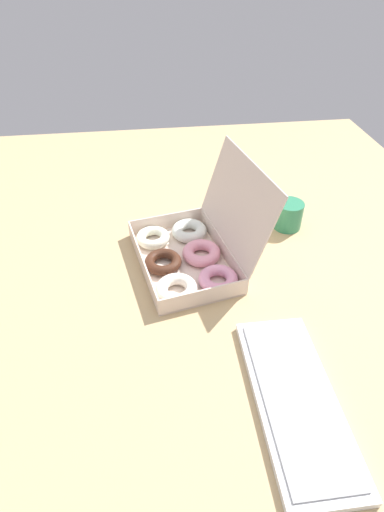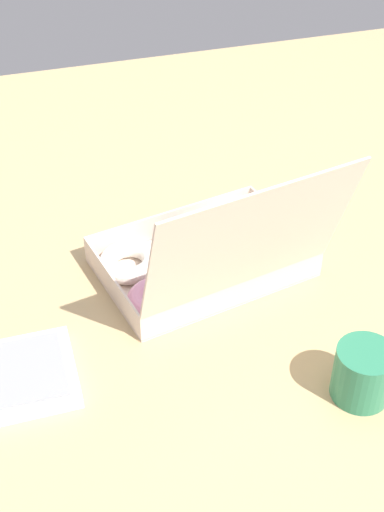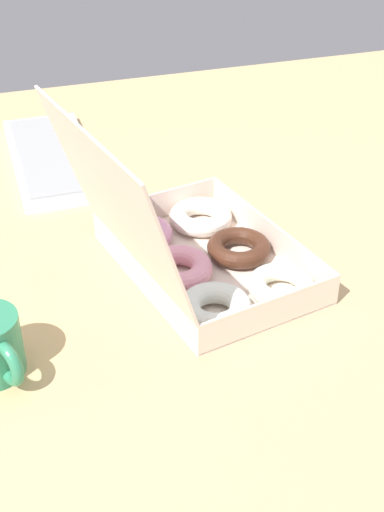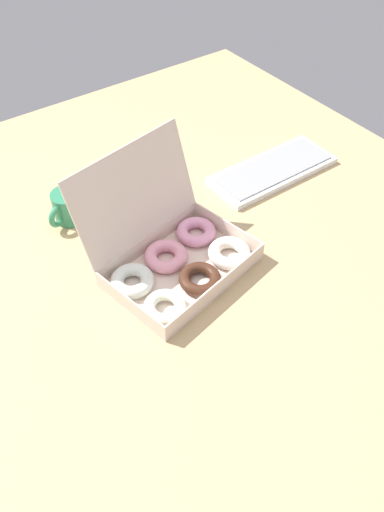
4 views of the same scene
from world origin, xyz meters
The scene contains 4 objects.
ground_plane centered at (0.00, 0.00, -1.00)cm, with size 180.00×180.00×2.00cm, color tan.
donut_box centered at (4.74, 1.38, 3.40)cm, with size 38.92×35.78×26.96cm.
keyboard centered at (48.95, 16.06, 1.06)cm, with size 38.46×15.46×2.20cm.
coffee_mug centered at (-8.33, 32.44, 4.26)cm, with size 11.35×8.37×8.30cm.
Camera 4 is at (-39.88, -66.94, 89.42)cm, focal length 35.00 mm.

